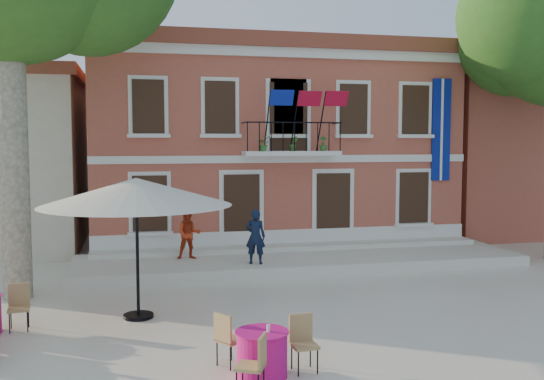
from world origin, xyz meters
The scene contains 8 objects.
ground centered at (0.00, 0.00, 0.00)m, with size 90.00×90.00×0.00m, color beige.
main_building centered at (2.00, 9.99, 3.78)m, with size 13.50×9.59×7.50m.
neighbor_east centered at (14.00, 11.00, 3.22)m, with size 9.40×9.40×6.40m.
terrace centered at (2.00, 4.40, 0.15)m, with size 14.00×3.40×0.30m, color silver.
patio_umbrella centered at (-3.03, -0.35, 2.79)m, with size 4.17×4.17×3.10m.
pedestrian_navy centered at (0.36, 3.45, 1.11)m, with size 0.59×0.39×1.61m, color black.
pedestrian_orange centered at (-1.48, 4.64, 1.06)m, with size 0.74×0.58×1.53m, color red.
cafe_table_1 centered at (-1.05, -4.25, 0.43)m, with size 1.69×1.87×0.95m.
Camera 1 is at (-3.04, -13.80, 3.90)m, focal length 40.00 mm.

